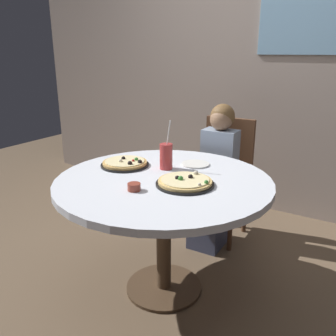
# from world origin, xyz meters

# --- Properties ---
(ground_plane) EXTENTS (8.00, 8.00, 0.00)m
(ground_plane) POSITION_xyz_m (0.00, 0.00, 0.00)
(ground_plane) COLOR brown
(wall_with_window) EXTENTS (5.20, 0.14, 2.90)m
(wall_with_window) POSITION_xyz_m (0.00, 1.62, 1.45)
(wall_with_window) COLOR #A8998E
(wall_with_window) RESTS_ON ground_plane
(dining_table) EXTENTS (1.25, 1.25, 0.75)m
(dining_table) POSITION_xyz_m (0.00, 0.00, 0.66)
(dining_table) COLOR silver
(dining_table) RESTS_ON ground_plane
(chair_wooden) EXTENTS (0.41, 0.41, 0.95)m
(chair_wooden) POSITION_xyz_m (-0.00, 0.91, 0.53)
(chair_wooden) COLOR brown
(chair_wooden) RESTS_ON ground_plane
(diner_child) EXTENTS (0.26, 0.42, 1.08)m
(diner_child) POSITION_xyz_m (0.00, 0.73, 0.48)
(diner_child) COLOR #3F4766
(diner_child) RESTS_ON ground_plane
(pizza_veggie) EXTENTS (0.32, 0.32, 0.05)m
(pizza_veggie) POSITION_xyz_m (0.16, -0.02, 0.77)
(pizza_veggie) COLOR black
(pizza_veggie) RESTS_ON dining_table
(pizza_cheese) EXTENTS (0.31, 0.31, 0.05)m
(pizza_cheese) POSITION_xyz_m (-0.34, 0.07, 0.77)
(pizza_cheese) COLOR black
(pizza_cheese) RESTS_ON dining_table
(soda_cup) EXTENTS (0.08, 0.08, 0.31)m
(soda_cup) POSITION_xyz_m (-0.08, 0.16, 0.83)
(soda_cup) COLOR #B73333
(soda_cup) RESTS_ON dining_table
(sauce_bowl) EXTENTS (0.07, 0.07, 0.04)m
(sauce_bowl) POSITION_xyz_m (-0.03, -0.24, 0.77)
(sauce_bowl) COLOR brown
(sauce_bowl) RESTS_ON dining_table
(plate_small) EXTENTS (0.18, 0.18, 0.01)m
(plate_small) POSITION_xyz_m (0.04, 0.33, 0.76)
(plate_small) COLOR white
(plate_small) RESTS_ON dining_table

